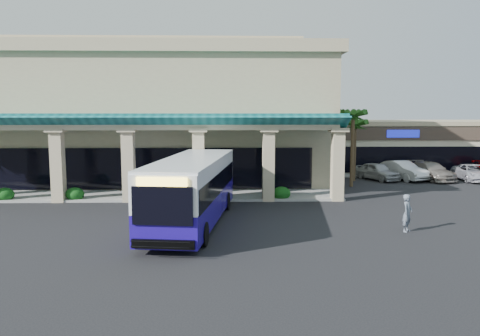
{
  "coord_description": "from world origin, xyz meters",
  "views": [
    {
      "loc": [
        -1.15,
        -24.76,
        5.72
      ],
      "look_at": [
        -0.35,
        4.92,
        2.2
      ],
      "focal_mm": 35.0,
      "sensor_mm": 36.0,
      "label": 1
    }
  ],
  "objects_px": {
    "car_gray": "(473,173)",
    "car_red": "(430,171)",
    "pedestrian": "(407,213)",
    "car_white": "(402,170)",
    "transit_bus": "(193,191)",
    "car_silver": "(377,171)"
  },
  "relations": [
    {
      "from": "car_silver",
      "to": "car_white",
      "type": "xyz_separation_m",
      "value": [
        2.14,
        0.09,
        0.06
      ]
    },
    {
      "from": "pedestrian",
      "to": "car_silver",
      "type": "relative_size",
      "value": 0.42
    },
    {
      "from": "car_white",
      "to": "car_silver",
      "type": "bearing_deg",
      "value": 159.28
    },
    {
      "from": "transit_bus",
      "to": "pedestrian",
      "type": "bearing_deg",
      "value": -2.79
    },
    {
      "from": "car_gray",
      "to": "car_silver",
      "type": "bearing_deg",
      "value": -178.59
    },
    {
      "from": "car_red",
      "to": "car_white",
      "type": "bearing_deg",
      "value": 162.33
    },
    {
      "from": "car_gray",
      "to": "car_red",
      "type": "bearing_deg",
      "value": 176.85
    },
    {
      "from": "car_white",
      "to": "car_red",
      "type": "bearing_deg",
      "value": -28.73
    },
    {
      "from": "transit_bus",
      "to": "car_white",
      "type": "bearing_deg",
      "value": 50.39
    },
    {
      "from": "car_silver",
      "to": "car_white",
      "type": "relative_size",
      "value": 0.9
    },
    {
      "from": "car_white",
      "to": "pedestrian",
      "type": "bearing_deg",
      "value": -132.89
    },
    {
      "from": "car_silver",
      "to": "car_red",
      "type": "distance_m",
      "value": 4.51
    },
    {
      "from": "car_white",
      "to": "car_gray",
      "type": "height_order",
      "value": "car_white"
    },
    {
      "from": "transit_bus",
      "to": "car_red",
      "type": "height_order",
      "value": "transit_bus"
    },
    {
      "from": "pedestrian",
      "to": "car_red",
      "type": "xyz_separation_m",
      "value": [
        8.65,
        17.23,
        -0.14
      ]
    },
    {
      "from": "transit_bus",
      "to": "car_red",
      "type": "xyz_separation_m",
      "value": [
        19.1,
        15.35,
        -0.94
      ]
    },
    {
      "from": "car_white",
      "to": "car_red",
      "type": "height_order",
      "value": "car_white"
    },
    {
      "from": "pedestrian",
      "to": "car_red",
      "type": "relative_size",
      "value": 0.34
    },
    {
      "from": "transit_bus",
      "to": "car_silver",
      "type": "xyz_separation_m",
      "value": [
        14.59,
        15.49,
        -0.97
      ]
    },
    {
      "from": "pedestrian",
      "to": "car_white",
      "type": "height_order",
      "value": "pedestrian"
    },
    {
      "from": "pedestrian",
      "to": "car_red",
      "type": "bearing_deg",
      "value": 13.31
    },
    {
      "from": "transit_bus",
      "to": "car_white",
      "type": "relative_size",
      "value": 2.51
    }
  ]
}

